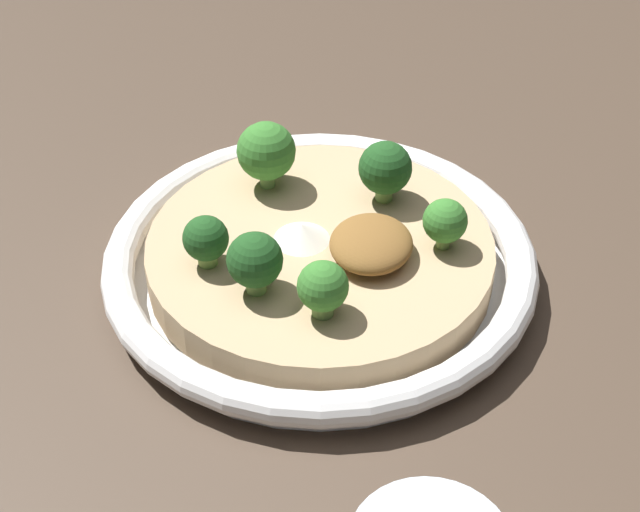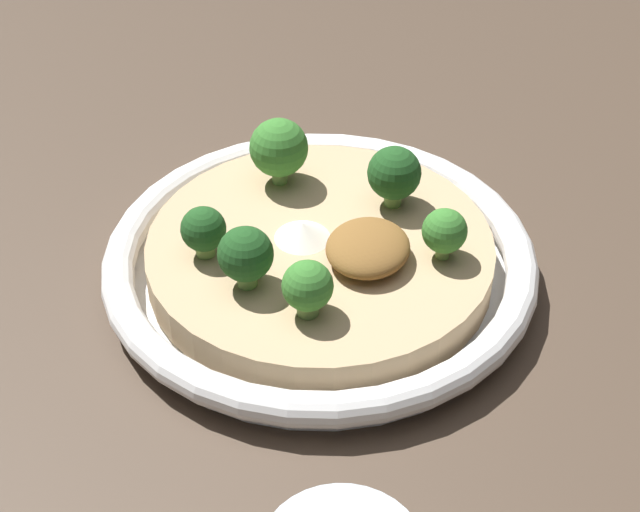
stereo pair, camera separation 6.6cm
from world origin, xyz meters
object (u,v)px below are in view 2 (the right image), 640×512
(broccoli_back_left, at_px, (445,232))
(broccoli_front_right, at_px, (246,255))
(broccoli_left, at_px, (394,174))
(broccoli_right, at_px, (308,287))
(broccoli_front_left, at_px, (279,148))
(broccoli_front, at_px, (203,230))
(risotto_bowl, at_px, (320,260))

(broccoli_back_left, distance_m, broccoli_front_right, 0.13)
(broccoli_left, distance_m, broccoli_right, 0.13)
(broccoli_front_left, distance_m, broccoli_front, 0.09)
(risotto_bowl, distance_m, broccoli_front, 0.08)
(broccoli_front_right, bearing_deg, broccoli_left, 149.89)
(risotto_bowl, bearing_deg, broccoli_front, -61.35)
(broccoli_front_left, bearing_deg, risotto_bowl, 41.47)
(broccoli_left, bearing_deg, risotto_bowl, -31.97)
(risotto_bowl, height_order, broccoli_front_left, broccoli_front_left)
(broccoli_left, relative_size, broccoli_front_right, 1.06)
(broccoli_front_right, bearing_deg, broccoli_front, -117.25)
(broccoli_front_right, height_order, broccoli_right, broccoli_front_right)
(risotto_bowl, distance_m, broccoli_left, 0.08)
(broccoli_front_right, bearing_deg, broccoli_back_left, 120.95)
(risotto_bowl, height_order, broccoli_front, broccoli_front)
(broccoli_right, bearing_deg, broccoli_front, -111.26)
(broccoli_front_right, bearing_deg, broccoli_front_left, -170.05)
(broccoli_left, height_order, broccoli_right, broccoli_left)
(broccoli_front, bearing_deg, broccoli_front_right, 62.75)
(broccoli_front_left, relative_size, broccoli_front, 1.40)
(broccoli_back_left, distance_m, broccoli_front, 0.16)
(broccoli_back_left, height_order, broccoli_left, broccoli_left)
(broccoli_left, height_order, broccoli_front_right, broccoli_left)
(risotto_bowl, height_order, broccoli_left, broccoli_left)
(broccoli_back_left, height_order, broccoli_front_right, broccoli_front_right)
(risotto_bowl, bearing_deg, broccoli_left, 148.03)
(broccoli_back_left, height_order, broccoli_front, same)
(broccoli_back_left, height_order, broccoli_front_left, broccoli_front_left)
(broccoli_left, bearing_deg, broccoli_front_left, -90.10)
(broccoli_back_left, bearing_deg, broccoli_right, -39.61)
(broccoli_front_right, relative_size, broccoli_front, 1.18)
(broccoli_back_left, bearing_deg, broccoli_front, -72.27)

